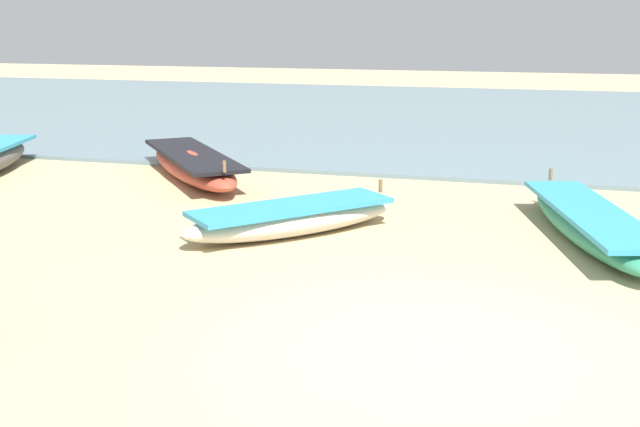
# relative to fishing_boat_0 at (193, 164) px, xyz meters

# --- Properties ---
(ground) EXTENTS (80.00, 80.00, 0.00)m
(ground) POSITION_rel_fishing_boat_0_xyz_m (5.61, -6.88, -0.28)
(ground) COLOR tan
(sea_water) EXTENTS (60.00, 20.00, 0.08)m
(sea_water) POSITION_rel_fishing_boat_0_xyz_m (5.61, 11.00, -0.24)
(sea_water) COLOR slate
(sea_water) RESTS_ON ground
(fishing_boat_0) EXTENTS (3.76, 4.28, 0.71)m
(fishing_boat_0) POSITION_rel_fishing_boat_0_xyz_m (0.00, 0.00, 0.00)
(fishing_boat_0) COLOR #B74733
(fishing_boat_0) RESTS_ON ground
(fishing_boat_2) EXTENTS (3.00, 3.11, 0.64)m
(fishing_boat_2) POSITION_rel_fishing_boat_0_xyz_m (3.10, -3.35, -0.03)
(fishing_boat_2) COLOR beige
(fishing_boat_2) RESTS_ON ground
(fishing_boat_3) EXTENTS (2.01, 4.53, 0.64)m
(fishing_boat_3) POSITION_rel_fishing_boat_0_xyz_m (7.24, -2.52, -0.03)
(fishing_boat_3) COLOR #338C66
(fishing_boat_3) RESTS_ON ground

